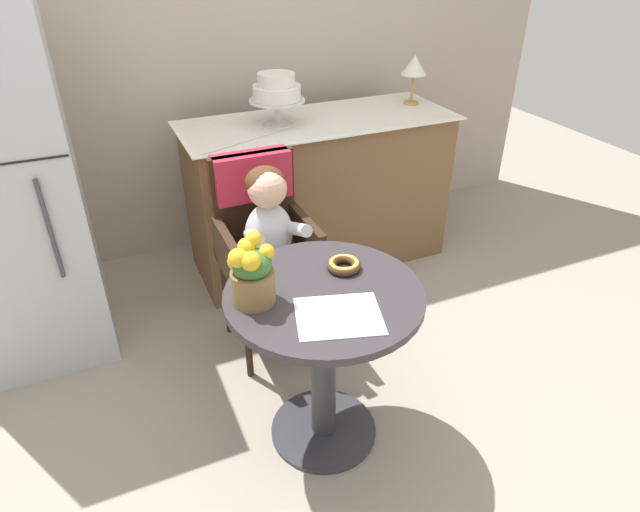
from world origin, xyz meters
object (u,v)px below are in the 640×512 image
Objects in this scene: donut_front at (344,265)px; tiered_cake_stand at (277,91)px; refrigerator at (0,189)px; table_lamp at (414,67)px; seated_child at (271,231)px; wicker_chair at (261,224)px; cafe_table at (324,337)px; flower_vase at (251,272)px.

donut_front is 1.26m from tiered_cake_stand.
refrigerator reaches higher than tiered_cake_stand.
tiered_cake_stand is at bearing -176.30° from table_lamp.
seated_child is 0.89m from tiered_cake_stand.
refrigerator is (-1.18, 1.00, 0.11)m from donut_front.
cafe_table is at bearing -88.87° from wicker_chair.
donut_front reaches higher than cafe_table.
seated_child is at bearing -88.86° from wicker_chair.
donut_front is at bearing -98.58° from tiered_cake_stand.
flower_vase is 1.40m from tiered_cake_stand.
flower_vase is (-0.25, -0.52, 0.16)m from seated_child.
flower_vase is at bearing -115.24° from seated_child.
table_lamp is at bearing 42.49° from flower_vase.
table_lamp is at bearing 3.70° from tiered_cake_stand.
refrigerator is (-1.05, 0.38, 0.21)m from wicker_chair.
table_lamp is at bearing 29.23° from wicker_chair.
wicker_chair is at bearing -19.72° from refrigerator.
seated_child is at bearing 64.76° from flower_vase.
wicker_chair is 3.35× the size of table_lamp.
table_lamp is at bearing 49.81° from donut_front.
wicker_chair is 0.16m from seated_child.
flower_vase is (-0.25, 0.04, 0.33)m from cafe_table.
wicker_chair is (0.00, 0.72, 0.13)m from cafe_table.
wicker_chair is at bearing 70.02° from flower_vase.
flower_vase is at bearing -113.82° from tiered_cake_stand.
wicker_chair is 0.79m from tiered_cake_stand.
donut_front is (0.13, -0.62, 0.10)m from wicker_chair.
seated_child reaches higher than donut_front.
donut_front is 0.08× the size of refrigerator.
tiered_cake_stand is (0.31, 0.58, 0.44)m from wicker_chair.
seated_child reaches higher than wicker_chair.
donut_front is at bearing 38.74° from cafe_table.
refrigerator is at bearing 139.69° from donut_front.
tiered_cake_stand is 1.05× the size of table_lamp.
wicker_chair is 0.64m from donut_front.
flower_vase is (-0.25, -0.68, 0.20)m from wicker_chair.
flower_vase is at bearing -171.11° from donut_front.
donut_front is at bearing 8.89° from flower_vase.
seated_child is at bearing -26.87° from refrigerator.
flower_vase reaches higher than cafe_table.
cafe_table is 0.42× the size of refrigerator.
flower_vase is 0.83× the size of tiered_cake_stand.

